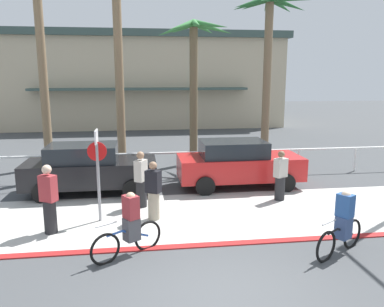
{
  "coord_description": "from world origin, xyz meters",
  "views": [
    {
      "loc": [
        -1.43,
        -6.3,
        4.01
      ],
      "look_at": [
        0.24,
        6.0,
        1.47
      ],
      "focal_mm": 36.28,
      "sensor_mm": 36.0,
      "label": 1
    }
  ],
  "objects_px": {
    "car_black_1": "(89,168)",
    "car_red_2": "(238,163)",
    "palm_tree_4": "(269,33)",
    "pedestrian_1": "(280,178)",
    "palm_tree_1": "(38,13)",
    "pedestrian_3": "(49,202)",
    "palm_tree_3": "(194,54)",
    "cyclist_blue_0": "(130,226)",
    "pedestrian_0": "(141,182)",
    "stop_sign_bike_lane": "(98,162)",
    "cyclist_black_1": "(343,224)",
    "palm_tree_2": "(117,6)",
    "pedestrian_2": "(154,193)"
  },
  "relations": [
    {
      "from": "cyclist_blue_0",
      "to": "pedestrian_0",
      "type": "xyz_separation_m",
      "value": [
        0.28,
        3.22,
        0.12
      ]
    },
    {
      "from": "palm_tree_4",
      "to": "pedestrian_1",
      "type": "relative_size",
      "value": 4.52
    },
    {
      "from": "cyclist_blue_0",
      "to": "pedestrian_3",
      "type": "bearing_deg",
      "value": 143.63
    },
    {
      "from": "cyclist_blue_0",
      "to": "pedestrian_1",
      "type": "relative_size",
      "value": 0.95
    },
    {
      "from": "cyclist_blue_0",
      "to": "pedestrian_2",
      "type": "xyz_separation_m",
      "value": [
        0.61,
        2.11,
        0.08
      ]
    },
    {
      "from": "palm_tree_3",
      "to": "car_black_1",
      "type": "bearing_deg",
      "value": -136.7
    },
    {
      "from": "palm_tree_3",
      "to": "pedestrian_3",
      "type": "height_order",
      "value": "palm_tree_3"
    },
    {
      "from": "pedestrian_0",
      "to": "palm_tree_1",
      "type": "bearing_deg",
      "value": 124.48
    },
    {
      "from": "palm_tree_3",
      "to": "car_red_2",
      "type": "relative_size",
      "value": 1.44
    },
    {
      "from": "stop_sign_bike_lane",
      "to": "pedestrian_1",
      "type": "height_order",
      "value": "stop_sign_bike_lane"
    },
    {
      "from": "cyclist_black_1",
      "to": "pedestrian_0",
      "type": "relative_size",
      "value": 0.91
    },
    {
      "from": "palm_tree_2",
      "to": "cyclist_black_1",
      "type": "bearing_deg",
      "value": -59.86
    },
    {
      "from": "stop_sign_bike_lane",
      "to": "car_red_2",
      "type": "xyz_separation_m",
      "value": [
        4.63,
        2.82,
        -0.81
      ]
    },
    {
      "from": "palm_tree_3",
      "to": "cyclist_blue_0",
      "type": "xyz_separation_m",
      "value": [
        -2.72,
        -8.88,
        -4.18
      ]
    },
    {
      "from": "palm_tree_2",
      "to": "pedestrian_1",
      "type": "relative_size",
      "value": 5.89
    },
    {
      "from": "cyclist_black_1",
      "to": "pedestrian_1",
      "type": "bearing_deg",
      "value": 90.8
    },
    {
      "from": "palm_tree_3",
      "to": "pedestrian_3",
      "type": "distance_m",
      "value": 9.66
    },
    {
      "from": "palm_tree_3",
      "to": "stop_sign_bike_lane",
      "type": "bearing_deg",
      "value": -118.24
    },
    {
      "from": "palm_tree_1",
      "to": "pedestrian_3",
      "type": "bearing_deg",
      "value": -77.64
    },
    {
      "from": "palm_tree_2",
      "to": "palm_tree_3",
      "type": "bearing_deg",
      "value": 6.02
    },
    {
      "from": "pedestrian_2",
      "to": "pedestrian_3",
      "type": "bearing_deg",
      "value": -167.17
    },
    {
      "from": "palm_tree_1",
      "to": "pedestrian_2",
      "type": "distance_m",
      "value": 9.89
    },
    {
      "from": "palm_tree_4",
      "to": "car_red_2",
      "type": "xyz_separation_m",
      "value": [
        -2.23,
        -3.8,
        -4.9
      ]
    },
    {
      "from": "cyclist_blue_0",
      "to": "pedestrian_1",
      "type": "bearing_deg",
      "value": 34.88
    },
    {
      "from": "palm_tree_2",
      "to": "pedestrian_2",
      "type": "distance_m",
      "value": 8.82
    },
    {
      "from": "palm_tree_4",
      "to": "car_red_2",
      "type": "bearing_deg",
      "value": -120.35
    },
    {
      "from": "stop_sign_bike_lane",
      "to": "palm_tree_2",
      "type": "xyz_separation_m",
      "value": [
        0.36,
        6.34,
        5.02
      ]
    },
    {
      "from": "cyclist_blue_0",
      "to": "palm_tree_4",
      "type": "bearing_deg",
      "value": 55.84
    },
    {
      "from": "palm_tree_1",
      "to": "cyclist_black_1",
      "type": "bearing_deg",
      "value": -48.44
    },
    {
      "from": "palm_tree_3",
      "to": "pedestrian_0",
      "type": "relative_size",
      "value": 3.62
    },
    {
      "from": "palm_tree_4",
      "to": "stop_sign_bike_lane",
      "type": "bearing_deg",
      "value": -136.0
    },
    {
      "from": "pedestrian_2",
      "to": "car_red_2",
      "type": "bearing_deg",
      "value": 42.76
    },
    {
      "from": "car_black_1",
      "to": "pedestrian_2",
      "type": "relative_size",
      "value": 2.63
    },
    {
      "from": "stop_sign_bike_lane",
      "to": "car_black_1",
      "type": "bearing_deg",
      "value": 102.19
    },
    {
      "from": "palm_tree_3",
      "to": "car_red_2",
      "type": "bearing_deg",
      "value": -74.93
    },
    {
      "from": "palm_tree_2",
      "to": "car_black_1",
      "type": "distance_m",
      "value": 6.92
    },
    {
      "from": "pedestrian_3",
      "to": "cyclist_black_1",
      "type": "bearing_deg",
      "value": -16.68
    },
    {
      "from": "car_black_1",
      "to": "car_red_2",
      "type": "xyz_separation_m",
      "value": [
        5.22,
        0.08,
        0.0
      ]
    },
    {
      "from": "palm_tree_3",
      "to": "pedestrian_2",
      "type": "xyz_separation_m",
      "value": [
        -2.11,
        -6.77,
        -4.1
      ]
    },
    {
      "from": "palm_tree_1",
      "to": "palm_tree_2",
      "type": "xyz_separation_m",
      "value": [
        3.17,
        -0.44,
        0.26
      ]
    },
    {
      "from": "palm_tree_3",
      "to": "palm_tree_1",
      "type": "bearing_deg",
      "value": 179.1
    },
    {
      "from": "cyclist_blue_0",
      "to": "pedestrian_3",
      "type": "xyz_separation_m",
      "value": [
        -2.04,
        1.5,
        0.15
      ]
    },
    {
      "from": "palm_tree_4",
      "to": "pedestrian_3",
      "type": "xyz_separation_m",
      "value": [
        -8.02,
        -7.31,
        -4.92
      ]
    },
    {
      "from": "palm_tree_1",
      "to": "cyclist_black_1",
      "type": "xyz_separation_m",
      "value": [
        8.44,
        -9.52,
        -5.74
      ]
    },
    {
      "from": "car_black_1",
      "to": "pedestrian_3",
      "type": "relative_size",
      "value": 2.43
    },
    {
      "from": "car_red_2",
      "to": "pedestrian_1",
      "type": "bearing_deg",
      "value": -61.31
    },
    {
      "from": "car_black_1",
      "to": "palm_tree_1",
      "type": "bearing_deg",
      "value": 118.71
    },
    {
      "from": "palm_tree_1",
      "to": "cyclist_black_1",
      "type": "relative_size",
      "value": 5.67
    },
    {
      "from": "car_black_1",
      "to": "pedestrian_2",
      "type": "distance_m",
      "value": 3.51
    },
    {
      "from": "pedestrian_3",
      "to": "palm_tree_2",
      "type": "bearing_deg",
      "value": 77.73
    }
  ]
}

